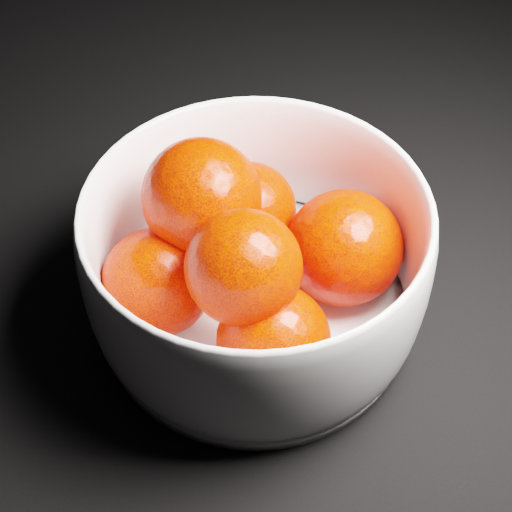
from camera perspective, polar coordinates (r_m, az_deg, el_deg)
ground at (r=0.79m, az=6.66°, el=12.41°), size 3.00×3.00×0.00m
bowl at (r=0.53m, az=-0.00°, el=-0.45°), size 0.25×0.25×0.12m
orange_pile at (r=0.52m, az=-0.55°, el=0.25°), size 0.22×0.19×0.14m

